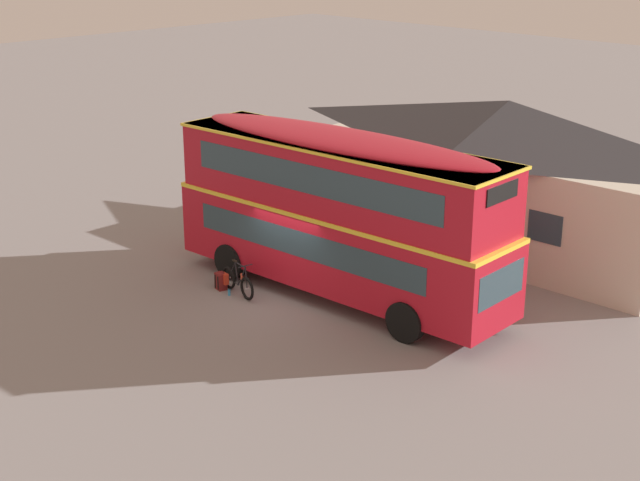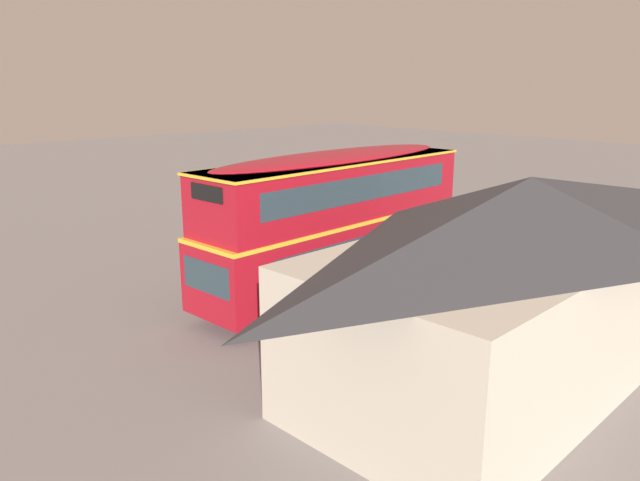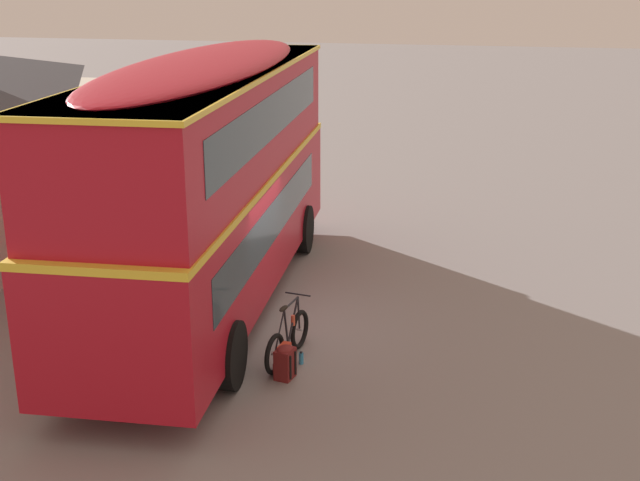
# 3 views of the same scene
# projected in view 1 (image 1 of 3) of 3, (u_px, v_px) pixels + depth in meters

# --- Properties ---
(ground_plane) EXTENTS (120.00, 120.00, 0.00)m
(ground_plane) POSITION_uv_depth(u_px,v_px,m) (290.00, 299.00, 26.53)
(ground_plane) COLOR gray
(double_decker_bus) EXTENTS (10.79, 3.08, 4.79)m
(double_decker_bus) POSITION_uv_depth(u_px,v_px,m) (339.00, 208.00, 25.93)
(double_decker_bus) COLOR black
(double_decker_bus) RESTS_ON ground
(touring_bicycle) EXTENTS (1.70, 0.49, 1.03)m
(touring_bicycle) POSITION_uv_depth(u_px,v_px,m) (236.00, 282.00, 26.81)
(touring_bicycle) COLOR black
(touring_bicycle) RESTS_ON ground
(backpack_on_ground) EXTENTS (0.37, 0.36, 0.55)m
(backpack_on_ground) POSITION_uv_depth(u_px,v_px,m) (221.00, 280.00, 27.15)
(backpack_on_ground) COLOR maroon
(backpack_on_ground) RESTS_ON ground
(water_bottle_blue_sports) EXTENTS (0.08, 0.08, 0.22)m
(water_bottle_blue_sports) POSITION_uv_depth(u_px,v_px,m) (229.00, 292.00, 26.76)
(water_bottle_blue_sports) COLOR #338CBF
(water_bottle_blue_sports) RESTS_ON ground
(pub_building) EXTENTS (12.89, 5.97, 4.83)m
(pub_building) POSITION_uv_depth(u_px,v_px,m) (505.00, 172.00, 30.32)
(pub_building) COLOR beige
(pub_building) RESTS_ON ground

